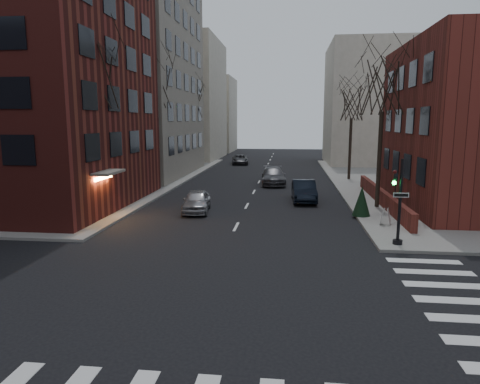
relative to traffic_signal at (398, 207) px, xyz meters
name	(u,v)px	position (x,y,z in m)	size (l,w,h in m)	color
ground	(184,329)	(-7.94, -8.99, -1.91)	(160.00, 160.00, 0.00)	black
building_left_brick	(15,73)	(-23.44, 7.51, 7.09)	(15.00, 15.00, 18.00)	maroon
building_left_tan	(102,43)	(-24.94, 25.01, 12.09)	(18.00, 18.00, 28.00)	gray
low_wall_right	(382,197)	(1.36, 10.01, -1.26)	(0.35, 16.00, 1.00)	maroon
building_distant_la	(174,100)	(-22.94, 46.01, 7.09)	(14.00, 16.00, 18.00)	beige
building_distant_ra	(380,105)	(7.06, 41.01, 6.09)	(14.00, 14.00, 16.00)	beige
building_distant_lb	(208,115)	(-20.94, 63.01, 5.09)	(10.00, 12.00, 14.00)	beige
traffic_signal	(398,207)	(0.00, 0.00, 0.00)	(0.76, 0.44, 4.00)	black
tree_left_a	(94,76)	(-16.74, 5.01, 6.56)	(4.18, 4.18, 10.26)	#2D231C
tree_left_b	(156,85)	(-16.74, 17.01, 7.00)	(4.40, 4.40, 10.80)	#2D231C
tree_left_c	(192,102)	(-16.74, 31.01, 6.12)	(3.96, 3.96, 9.72)	#2D231C
tree_right_a	(383,87)	(0.86, 9.01, 6.12)	(3.96, 3.96, 9.72)	#2D231C
tree_right_b	(352,103)	(0.86, 23.01, 5.68)	(3.74, 3.74, 9.18)	#2D231C
streetlamp_near	(149,141)	(-16.14, 13.01, 2.33)	(0.36, 0.36, 6.28)	black
streetlamp_far	(201,134)	(-16.14, 33.01, 2.33)	(0.36, 0.36, 6.28)	black
parked_sedan	(304,191)	(-3.94, 11.29, -1.14)	(1.63, 4.68, 1.54)	black
car_lane_silver	(196,201)	(-11.00, 6.74, -1.21)	(1.64, 4.09, 1.39)	#9E9EA3
car_lane_gray	(273,176)	(-6.49, 19.50, -1.13)	(2.18, 5.35, 1.55)	#3E3F43
car_lane_far	(240,159)	(-11.75, 37.94, -1.26)	(2.14, 4.63, 1.29)	#3B3B40
sandwich_board	(386,216)	(0.32, 3.86, -1.30)	(0.41, 0.58, 0.93)	silver
evergreen_shrub	(362,201)	(-0.64, 6.09, -0.86)	(1.08, 1.08, 1.80)	black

